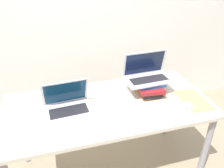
{
  "coord_description": "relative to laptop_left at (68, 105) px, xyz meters",
  "views": [
    {
      "loc": [
        -0.36,
        -0.99,
        1.73
      ],
      "look_at": [
        0.03,
        0.38,
        0.92
      ],
      "focal_mm": 35.0,
      "sensor_mm": 36.0,
      "label": 1
    }
  ],
  "objects": [
    {
      "name": "desk",
      "position": [
        0.31,
        -0.01,
        -0.12
      ],
      "size": [
        1.61,
        0.76,
        0.74
      ],
      "color": "beige",
      "rests_on": "ground_plane"
    },
    {
      "name": "laptop_left",
      "position": [
        0.0,
        0.0,
        0.0
      ],
      "size": [
        0.36,
        0.27,
        0.24
      ],
      "color": "silver",
      "rests_on": "desk"
    },
    {
      "name": "mouse",
      "position": [
        0.89,
        -0.22,
        -0.03
      ],
      "size": [
        0.07,
        0.1,
        0.03
      ],
      "color": "white",
      "rests_on": "desk"
    },
    {
      "name": "notepad",
      "position": [
        0.99,
        -0.14,
        -0.04
      ],
      "size": [
        0.19,
        0.32,
        0.01
      ],
      "color": "#EFE066",
      "rests_on": "desk"
    },
    {
      "name": "wireless_keyboard",
      "position": [
        0.64,
        -0.24,
        -0.04
      ],
      "size": [
        0.29,
        0.12,
        0.01
      ],
      "color": "white",
      "rests_on": "desk"
    },
    {
      "name": "wall_back",
      "position": [
        0.31,
        0.99,
        0.56
      ],
      "size": [
        8.0,
        0.05,
        2.7
      ],
      "color": "silver",
      "rests_on": "ground_plane"
    },
    {
      "name": "laptop_on_books",
      "position": [
        0.67,
        0.09,
        0.12
      ],
      "size": [
        0.39,
        0.23,
        0.23
      ],
      "color": "silver",
      "rests_on": "book_stack"
    },
    {
      "name": "book_stack",
      "position": [
        0.68,
        0.06,
        0.02
      ],
      "size": [
        0.23,
        0.29,
        0.12
      ],
      "color": "olive",
      "rests_on": "desk"
    }
  ]
}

